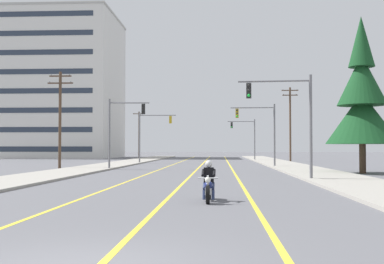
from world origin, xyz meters
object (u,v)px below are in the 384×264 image
(traffic_signal_mid_left, at_px, (150,130))
(apartment_building_far_left_block, at_px, (56,87))
(traffic_signal_near_left, at_px, (121,124))
(utility_pole_right_far, at_px, (290,122))
(traffic_signal_near_right, at_px, (290,111))
(conifer_tree_right_verge_near, at_px, (362,101))
(traffic_signal_far_right, at_px, (247,133))
(traffic_signal_mid_right, at_px, (262,126))
(motorcycle_with_rider, at_px, (209,185))
(utility_pole_left_far, at_px, (139,134))
(utility_pole_left_near, at_px, (60,116))

(traffic_signal_mid_left, bearing_deg, apartment_building_far_left_block, 125.42)
(traffic_signal_near_left, bearing_deg, utility_pole_right_far, 52.80)
(traffic_signal_near_right, bearing_deg, conifer_tree_right_verge_near, 50.78)
(conifer_tree_right_verge_near, bearing_deg, traffic_signal_near_right, -129.22)
(traffic_signal_near_right, relative_size, traffic_signal_far_right, 1.00)
(traffic_signal_mid_left, xyz_separation_m, apartment_building_far_left_block, (-22.81, 32.08, 9.43))
(traffic_signal_mid_right, distance_m, apartment_building_far_left_block, 56.28)
(motorcycle_with_rider, distance_m, traffic_signal_near_left, 26.19)
(traffic_signal_mid_right, relative_size, conifer_tree_right_verge_near, 0.53)
(utility_pole_left_far, relative_size, conifer_tree_right_verge_near, 0.73)
(motorcycle_with_rider, xyz_separation_m, apartment_building_far_left_block, (-30.82, 73.07, 12.92))
(traffic_signal_mid_right, bearing_deg, traffic_signal_near_right, -90.14)
(motorcycle_with_rider, bearing_deg, apartment_building_far_left_block, 112.87)
(traffic_signal_near_right, xyz_separation_m, utility_pole_right_far, (5.50, 37.41, 1.36))
(apartment_building_far_left_block, bearing_deg, conifer_tree_right_verge_near, -52.12)
(traffic_signal_far_right, bearing_deg, utility_pole_left_far, 140.91)
(traffic_signal_near_left, bearing_deg, conifer_tree_right_verge_near, -15.51)
(traffic_signal_mid_left, bearing_deg, traffic_signal_near_left, -90.88)
(traffic_signal_near_left, bearing_deg, traffic_signal_far_right, 67.51)
(utility_pole_right_far, bearing_deg, apartment_building_far_left_block, 149.19)
(utility_pole_left_far, bearing_deg, motorcycle_with_rider, -78.57)
(conifer_tree_right_verge_near, height_order, apartment_building_far_left_block, apartment_building_far_left_block)
(traffic_signal_far_right, bearing_deg, utility_pole_right_far, -51.82)
(utility_pole_left_far, height_order, conifer_tree_right_verge_near, conifer_tree_right_verge_near)
(traffic_signal_near_left, bearing_deg, utility_pole_left_far, 97.49)
(motorcycle_with_rider, relative_size, utility_pole_right_far, 0.22)
(traffic_signal_near_left, bearing_deg, motorcycle_with_rider, -71.46)
(traffic_signal_near_right, xyz_separation_m, conifer_tree_right_verge_near, (6.51, 7.97, 1.34))
(motorcycle_with_rider, xyz_separation_m, traffic_signal_mid_right, (4.58, 30.34, 3.48))
(utility_pole_left_far, relative_size, apartment_building_far_left_block, 0.32)
(traffic_signal_mid_right, distance_m, conifer_tree_right_verge_near, 12.89)
(traffic_signal_near_right, height_order, utility_pole_left_near, utility_pole_left_near)
(utility_pole_left_near, bearing_deg, traffic_signal_far_right, 57.44)
(apartment_building_far_left_block, bearing_deg, traffic_signal_far_right, -26.22)
(motorcycle_with_rider, distance_m, conifer_tree_right_verge_near, 22.72)
(traffic_signal_mid_left, bearing_deg, traffic_signal_near_right, -67.11)
(utility_pole_right_far, xyz_separation_m, apartment_building_far_left_block, (-40.85, 24.36, 8.08))
(traffic_signal_far_right, height_order, utility_pole_right_far, utility_pole_right_far)
(traffic_signal_near_right, xyz_separation_m, traffic_signal_near_left, (-12.79, 13.33, -0.05))
(traffic_signal_mid_left, bearing_deg, traffic_signal_far_right, 49.31)
(conifer_tree_right_verge_near, bearing_deg, apartment_building_far_left_block, 127.88)
(apartment_building_far_left_block, bearing_deg, traffic_signal_mid_left, -54.58)
(utility_pole_left_near, distance_m, apartment_building_far_left_block, 50.47)
(utility_pole_left_far, distance_m, conifer_tree_right_verge_near, 57.65)
(traffic_signal_mid_right, relative_size, utility_pole_right_far, 0.61)
(traffic_signal_far_right, bearing_deg, conifer_tree_right_verge_near, -79.94)
(traffic_signal_near_right, relative_size, utility_pole_left_far, 0.72)
(traffic_signal_near_left, bearing_deg, traffic_signal_mid_left, 89.12)
(motorcycle_with_rider, height_order, traffic_signal_mid_left, traffic_signal_mid_left)
(traffic_signal_mid_left, distance_m, utility_pole_left_near, 16.05)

